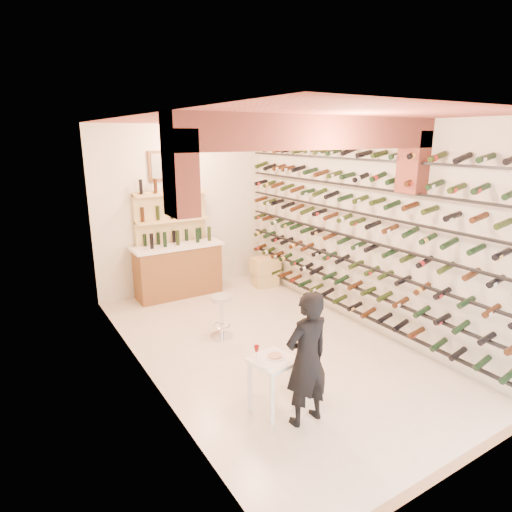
{
  "coord_description": "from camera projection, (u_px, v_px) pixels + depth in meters",
  "views": [
    {
      "loc": [
        -3.16,
        -4.82,
        2.99
      ],
      "look_at": [
        0.0,
        0.3,
        1.3
      ],
      "focal_mm": 30.15,
      "sensor_mm": 36.0,
      "label": 1
    }
  ],
  "objects": [
    {
      "name": "crate_upper",
      "position": [
        265.0,
        265.0,
        8.74
      ],
      "size": [
        0.56,
        0.4,
        0.32
      ],
      "primitive_type": "cube",
      "rotation": [
        0.0,
        0.0,
        -0.06
      ],
      "color": "tan",
      "rests_on": "crate_lower"
    },
    {
      "name": "person",
      "position": [
        307.0,
        359.0,
        4.47
      ],
      "size": [
        0.56,
        0.38,
        1.49
      ],
      "primitive_type": "imported",
      "rotation": [
        0.0,
        0.0,
        3.18
      ],
      "color": "black",
      "rests_on": "ground"
    },
    {
      "name": "crate_lower",
      "position": [
        265.0,
        279.0,
        8.83
      ],
      "size": [
        0.54,
        0.42,
        0.29
      ],
      "primitive_type": "cube",
      "rotation": [
        0.0,
        0.0,
        -0.18
      ],
      "color": "tan",
      "rests_on": "ground"
    },
    {
      "name": "wine_rack",
      "position": [
        349.0,
        231.0,
        6.71
      ],
      "size": [
        0.32,
        5.7,
        2.56
      ],
      "color": "black",
      "rests_on": "ground"
    },
    {
      "name": "white_stool",
      "position": [
        305.0,
        377.0,
        5.14
      ],
      "size": [
        0.42,
        0.42,
        0.41
      ],
      "primitive_type": "cube",
      "rotation": [
        0.0,
        0.0,
        -0.33
      ],
      "color": "white",
      "rests_on": "ground"
    },
    {
      "name": "back_shelving",
      "position": [
        172.0,
        234.0,
        8.25
      ],
      "size": [
        1.4,
        0.31,
        2.73
      ],
      "color": "#D4BA77",
      "rests_on": "ground"
    },
    {
      "name": "tasting_table",
      "position": [
        272.0,
        368.0,
        4.71
      ],
      "size": [
        0.51,
        0.51,
        0.78
      ],
      "rotation": [
        0.0,
        0.0,
        0.17
      ],
      "color": "white",
      "rests_on": "ground"
    },
    {
      "name": "ground",
      "position": [
        267.0,
        345.0,
        6.35
      ],
      "size": [
        6.0,
        6.0,
        0.0
      ],
      "primitive_type": "plane",
      "color": "beige",
      "rests_on": "ground"
    },
    {
      "name": "back_counter",
      "position": [
        178.0,
        269.0,
        8.23
      ],
      "size": [
        1.7,
        0.62,
        1.29
      ],
      "color": "brown",
      "rests_on": "ground"
    },
    {
      "name": "chrome_barstool",
      "position": [
        221.0,
        313.0,
        6.51
      ],
      "size": [
        0.35,
        0.35,
        0.67
      ],
      "rotation": [
        0.0,
        0.0,
        -0.23
      ],
      "color": "silver",
      "rests_on": "ground"
    },
    {
      "name": "room_shell",
      "position": [
        279.0,
        195.0,
        5.53
      ],
      "size": [
        3.52,
        6.02,
        3.21
      ],
      "color": "beige",
      "rests_on": "ground"
    }
  ]
}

